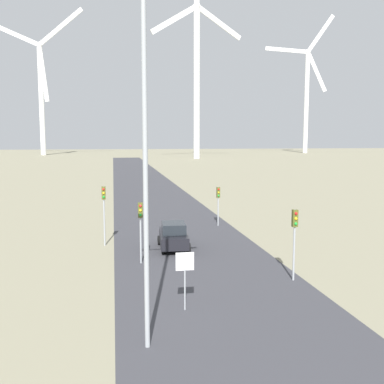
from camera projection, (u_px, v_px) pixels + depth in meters
The scene contains 11 objects.
road_surface at pixel (155, 200), 55.12m from camera, with size 10.00×240.00×0.01m.
streetlamp at pixel (145, 135), 15.36m from camera, with size 3.86×0.32×12.45m.
stop_sign_near at pixel (185, 270), 19.55m from camera, with size 0.81×0.07×2.60m.
traffic_light_post_near_left at pixel (140, 219), 26.80m from camera, with size 0.28×0.34×3.70m.
traffic_light_post_near_right at pixel (295, 229), 23.53m from camera, with size 0.28×0.33×3.80m.
traffic_light_post_mid_left at pixel (104, 203), 31.19m from camera, with size 0.28×0.34×4.19m.
traffic_light_post_mid_right at pixel (218, 197), 38.42m from camera, with size 0.28×0.34×3.35m.
car_approaching at pixel (173, 236), 30.52m from camera, with size 2.07×4.21×1.83m.
wind_turbine_left at pixel (41, 86), 195.04m from camera, with size 40.82×12.60×62.33m.
wind_turbine_center at pixel (197, 68), 160.72m from camera, with size 34.62×9.53×73.88m.
wind_turbine_right at pixel (307, 91), 223.30m from camera, with size 33.57×5.23×67.64m.
Camera 1 is at (-4.92, -6.58, 7.53)m, focal length 42.00 mm.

